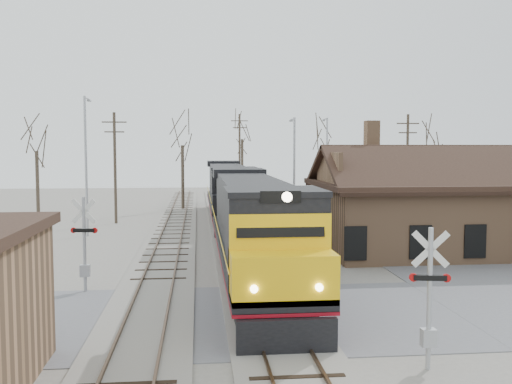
% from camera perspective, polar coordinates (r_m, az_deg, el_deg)
% --- Properties ---
extents(ground, '(140.00, 140.00, 0.00)m').
position_cam_1_polar(ground, '(21.70, 1.36, -12.28)').
color(ground, gray).
rests_on(ground, ground).
extents(road, '(60.00, 9.00, 0.03)m').
position_cam_1_polar(road, '(21.70, 1.36, -12.25)').
color(road, '#5E5E63').
rests_on(road, ground).
extents(track_main, '(3.40, 90.00, 0.24)m').
position_cam_1_polar(track_main, '(36.24, -1.62, -5.38)').
color(track_main, gray).
rests_on(track_main, ground).
extents(track_siding, '(3.40, 90.00, 0.24)m').
position_cam_1_polar(track_siding, '(36.20, -8.77, -5.45)').
color(track_siding, gray).
rests_on(track_siding, ground).
extents(depot, '(15.20, 9.31, 7.90)m').
position_cam_1_polar(depot, '(35.94, 18.18, -1.92)').
color(depot, '#A17553').
rests_on(depot, ground).
extents(locomotive_lead, '(3.29, 22.03, 4.90)m').
position_cam_1_polar(locomotive_lead, '(27.14, -0.26, -3.34)').
color(locomotive_lead, black).
rests_on(locomotive_lead, ground).
extents(locomotive_trailing, '(3.29, 22.03, 4.63)m').
position_cam_1_polar(locomotive_trailing, '(49.27, -2.77, 0.15)').
color(locomotive_trailing, black).
rests_on(locomotive_trailing, ground).
extents(crossbuck_near, '(1.14, 0.32, 4.03)m').
position_cam_1_polar(crossbuck_near, '(16.98, 16.94, -10.59)').
color(crossbuck_near, '#A5A8AD').
rests_on(crossbuck_near, ground).
extents(crossbuck_far, '(1.18, 0.31, 4.15)m').
position_cam_1_polar(crossbuck_far, '(25.81, -16.78, -5.35)').
color(crossbuck_far, '#A5A8AD').
rests_on(crossbuck_far, ground).
extents(streetlight_a, '(0.25, 2.04, 9.87)m').
position_cam_1_polar(streetlight_a, '(42.01, -16.62, 3.20)').
color(streetlight_a, '#A5A8AD').
rests_on(streetlight_a, ground).
extents(streetlight_b, '(0.25, 2.04, 8.64)m').
position_cam_1_polar(streetlight_b, '(45.15, 3.81, 2.65)').
color(streetlight_b, '#A5A8AD').
rests_on(streetlight_b, ground).
extents(streetlight_c, '(0.25, 2.04, 9.22)m').
position_cam_1_polar(streetlight_c, '(57.08, 7.06, 3.30)').
color(streetlight_c, '#A5A8AD').
rests_on(streetlight_c, ground).
extents(utility_pole_a, '(2.00, 0.24, 9.16)m').
position_cam_1_polar(utility_pole_a, '(48.41, -13.92, 2.59)').
color(utility_pole_a, '#382D23').
rests_on(utility_pole_a, ground).
extents(utility_pole_b, '(2.00, 0.24, 10.24)m').
position_cam_1_polar(utility_pole_b, '(67.59, -1.65, 3.66)').
color(utility_pole_b, '#382D23').
rests_on(utility_pole_b, ground).
extents(utility_pole_c, '(2.00, 0.24, 9.17)m').
position_cam_1_polar(utility_pole_c, '(51.54, 14.88, 2.68)').
color(utility_pole_c, '#382D23').
rests_on(utility_pole_c, ground).
extents(tree_a, '(3.99, 3.99, 9.77)m').
position_cam_1_polar(tree_a, '(54.46, -21.12, 4.88)').
color(tree_a, '#382D23').
rests_on(tree_a, ground).
extents(tree_b, '(4.35, 4.35, 10.65)m').
position_cam_1_polar(tree_b, '(57.84, -7.38, 5.72)').
color(tree_b, '#382D23').
rests_on(tree_b, ground).
extents(tree_c, '(4.88, 4.88, 11.96)m').
position_cam_1_polar(tree_c, '(70.44, -1.40, 6.28)').
color(tree_c, '#382D23').
rests_on(tree_c, ground).
extents(tree_d, '(4.19, 4.19, 10.27)m').
position_cam_1_polar(tree_d, '(64.16, 6.75, 5.35)').
color(tree_d, '#382D23').
rests_on(tree_d, ground).
extents(tree_e, '(3.88, 3.88, 9.49)m').
position_cam_1_polar(tree_e, '(60.78, 17.37, 4.71)').
color(tree_e, '#382D23').
rests_on(tree_e, ground).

